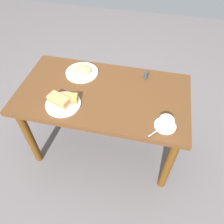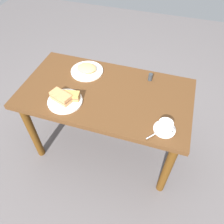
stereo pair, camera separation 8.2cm
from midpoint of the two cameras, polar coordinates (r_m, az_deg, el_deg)
The scene contains 11 objects.
ground_plane at distance 2.16m, azimuth -2.88°, elevation -8.60°, with size 6.00×6.00×0.00m, color #655F5F.
dining_table at distance 1.69m, azimuth -3.65°, elevation 2.56°, with size 1.26×0.69×0.70m.
sandwich_plate at distance 1.57m, azimuth -14.02°, elevation 1.97°, with size 0.24×0.24×0.01m, color white.
sandwich_front at distance 1.55m, azimuth -15.07°, elevation 2.95°, with size 0.17×0.12×0.06m.
sandwich_back at distance 1.55m, azimuth -12.64°, elevation 3.41°, with size 0.13×0.09×0.05m.
coffee_saucer at distance 1.43m, azimuth 12.06°, elevation -3.54°, with size 0.14×0.14×0.01m, color white.
coffee_cup at distance 1.40m, azimuth 12.34°, elevation -2.65°, with size 0.11×0.09×0.06m.
spoon at distance 1.39m, azimuth 9.76°, elevation -4.97°, with size 0.07×0.08×0.01m.
side_plate at distance 1.81m, azimuth -9.11°, elevation 10.07°, with size 0.26×0.26×0.01m, color white.
side_food_pile at distance 1.79m, azimuth -9.22°, elevation 10.80°, with size 0.16×0.13×0.04m, color #DFAF6B.
salt_shaker at distance 1.74m, azimuth 7.45°, elevation 9.45°, with size 0.03×0.03×0.06m, color #33383D.
Camera 1 is at (0.32, -1.14, 1.81)m, focal length 35.21 mm.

